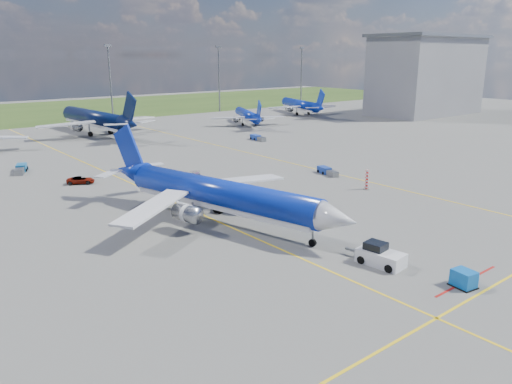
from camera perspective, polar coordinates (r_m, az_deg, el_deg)
ground at (r=53.66m, az=1.48°, el=-5.97°), size 400.00×400.00×0.00m
taxiway_lines at (r=75.94m, az=-12.04°, el=0.14°), size 60.25×160.00×0.02m
floodlight_masts at (r=154.17m, az=-23.30°, el=11.58°), size 202.20×0.50×22.70m
terminal_building at (r=181.33m, az=18.89°, el=12.55°), size 42.00×22.00×26.00m
warning_post at (r=76.53m, az=12.55°, el=1.38°), size 0.50×0.50×3.00m
bg_jet_n at (r=135.27m, az=-17.85°, el=6.35°), size 35.55×45.29×11.38m
bg_jet_ne at (r=146.13m, az=-0.98°, el=7.71°), size 33.41×36.98×7.90m
bg_jet_ene at (r=173.31m, az=5.04°, el=8.86°), size 36.38×41.53×9.12m
main_airliner at (r=60.65m, az=-4.04°, el=-3.45°), size 37.80×44.67×10.18m
pushback_tug at (r=49.88m, az=13.96°, el=-7.10°), size 2.89×6.37×2.12m
uld_container at (r=47.61m, az=22.65°, el=-9.13°), size 1.76×2.08×1.51m
service_car_b at (r=82.95m, az=-19.41°, el=1.29°), size 4.59×3.60×1.16m
service_car_c at (r=80.63m, az=-6.80°, el=1.71°), size 3.41×4.63×1.25m
baggage_tug_w at (r=85.39m, az=8.14°, el=2.36°), size 2.52×5.10×1.11m
baggage_tug_c at (r=95.17m, az=-25.29°, el=2.40°), size 3.30×5.59×1.22m
baggage_tug_e at (r=119.01m, az=0.18°, el=6.21°), size 2.00×5.31×1.16m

